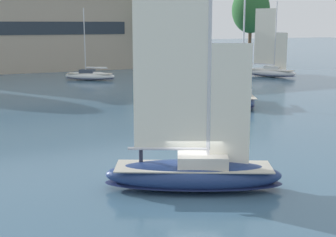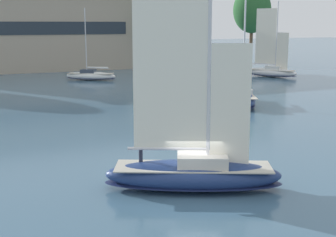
# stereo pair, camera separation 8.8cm
# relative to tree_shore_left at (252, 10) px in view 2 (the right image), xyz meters

# --- Properties ---
(ground_plane) EXTENTS (400.00, 400.00, 0.00)m
(ground_plane) POSITION_rel_tree_shore_left_xyz_m (-44.88, -60.05, -10.84)
(ground_plane) COLOR #42667F
(waterfront_building) EXTENTS (39.11, 13.39, 14.20)m
(waterfront_building) POSITION_rel_tree_shore_left_xyz_m (-43.46, 7.22, -3.69)
(waterfront_building) COLOR tan
(waterfront_building) RESTS_ON ground
(tree_shore_left) EXTENTS (7.52, 7.52, 15.48)m
(tree_shore_left) POSITION_rel_tree_shore_left_xyz_m (0.00, 0.00, 0.00)
(tree_shore_left) COLOR brown
(tree_shore_left) RESTS_ON ground
(tree_shore_right) EXTENTS (6.58, 6.58, 13.55)m
(tree_shore_right) POSITION_rel_tree_shore_left_xyz_m (-19.98, -2.19, -1.35)
(tree_shore_right) COLOR brown
(tree_shore_right) RESTS_ON ground
(sailboat_main) EXTENTS (9.09, 6.18, 12.24)m
(sailboat_main) POSITION_rel_tree_shore_left_xyz_m (-44.88, -60.06, -9.85)
(sailboat_main) COLOR navy
(sailboat_main) RESTS_ON ground
(sailboat_moored_near_marina) EXTENTS (7.43, 6.02, 10.40)m
(sailboat_moored_near_marina) POSITION_rel_tree_shore_left_xyz_m (-36.95, -12.77, -10.13)
(sailboat_moored_near_marina) COLOR white
(sailboat_moored_near_marina) RESTS_ON ground
(sailboat_moored_mid_channel) EXTENTS (5.82, 8.86, 11.88)m
(sailboat_moored_mid_channel) POSITION_rel_tree_shore_left_xyz_m (-28.67, -39.96, -10.03)
(sailboat_moored_mid_channel) COLOR navy
(sailboat_moored_mid_channel) RESTS_ON ground
(sailboat_moored_far_slip) EXTENTS (6.30, 8.40, 11.52)m
(sailboat_moored_far_slip) POSITION_rel_tree_shore_left_xyz_m (-10.20, -20.42, -9.90)
(sailboat_moored_far_slip) COLOR silver
(sailboat_moored_far_slip) RESTS_ON ground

